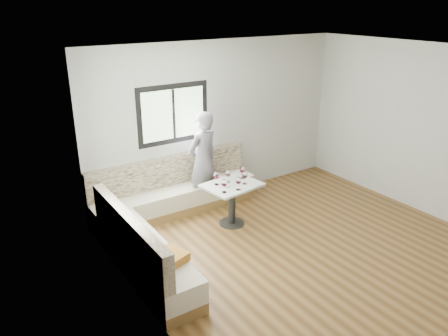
# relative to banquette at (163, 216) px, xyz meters

# --- Properties ---
(room) EXTENTS (5.01, 5.01, 2.81)m
(room) POSITION_rel_banquette_xyz_m (1.51, -1.55, 1.08)
(room) COLOR brown
(room) RESTS_ON ground
(banquette) EXTENTS (2.90, 2.80, 0.95)m
(banquette) POSITION_rel_banquette_xyz_m (0.00, 0.00, 0.00)
(banquette) COLOR brown
(banquette) RESTS_ON ground
(table) EXTENTS (0.92, 0.76, 0.70)m
(table) POSITION_rel_banquette_xyz_m (1.10, -0.26, 0.19)
(table) COLOR black
(table) RESTS_ON ground
(person) EXTENTS (0.72, 0.57, 1.73)m
(person) POSITION_rel_banquette_xyz_m (1.01, 0.49, 0.53)
(person) COLOR slate
(person) RESTS_ON ground
(olive_ramekin) EXTENTS (0.09, 0.09, 0.04)m
(olive_ramekin) POSITION_rel_banquette_xyz_m (0.96, -0.30, 0.39)
(olive_ramekin) COLOR white
(olive_ramekin) RESTS_ON table
(wine_glass_a) EXTENTS (0.09, 0.09, 0.21)m
(wine_glass_a) POSITION_rel_banquette_xyz_m (0.82, -0.45, 0.51)
(wine_glass_a) COLOR white
(wine_glass_a) RESTS_ON table
(wine_glass_b) EXTENTS (0.09, 0.09, 0.21)m
(wine_glass_b) POSITION_rel_banquette_xyz_m (1.05, -0.49, 0.51)
(wine_glass_b) COLOR white
(wine_glass_b) RESTS_ON table
(wine_glass_c) EXTENTS (0.09, 0.09, 0.21)m
(wine_glass_c) POSITION_rel_banquette_xyz_m (1.27, -0.36, 0.51)
(wine_glass_c) COLOR white
(wine_glass_c) RESTS_ON table
(wine_glass_d) EXTENTS (0.09, 0.09, 0.21)m
(wine_glass_d) POSITION_rel_banquette_xyz_m (1.09, -0.16, 0.51)
(wine_glass_d) COLOR white
(wine_glass_d) RESTS_ON table
(wine_glass_e) EXTENTS (0.09, 0.09, 0.21)m
(wine_glass_e) POSITION_rel_banquette_xyz_m (1.37, -0.15, 0.51)
(wine_glass_e) COLOR white
(wine_glass_e) RESTS_ON table
(wine_glass_f) EXTENTS (0.09, 0.09, 0.21)m
(wine_glass_f) POSITION_rel_banquette_xyz_m (0.88, -0.14, 0.51)
(wine_glass_f) COLOR white
(wine_glass_f) RESTS_ON table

